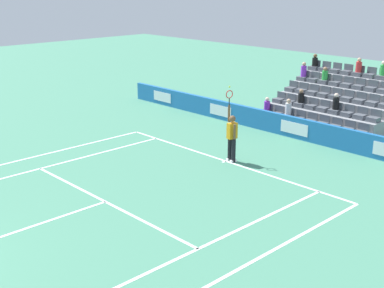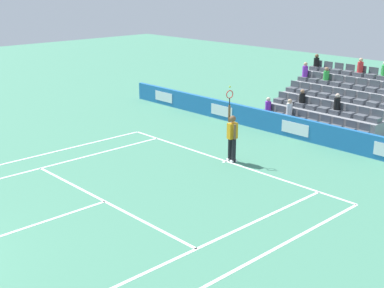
# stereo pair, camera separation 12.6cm
# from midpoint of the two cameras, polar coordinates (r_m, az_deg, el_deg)

# --- Properties ---
(line_baseline) EXTENTS (10.97, 0.10, 0.01)m
(line_baseline) POSITION_cam_midpoint_polar(r_m,az_deg,el_deg) (19.90, 3.52, -1.87)
(line_baseline) COLOR white
(line_baseline) RESTS_ON ground
(line_service) EXTENTS (8.23, 0.10, 0.01)m
(line_service) POSITION_cam_midpoint_polar(r_m,az_deg,el_deg) (16.57, -9.61, -6.20)
(line_service) COLOR white
(line_service) RESTS_ON ground
(line_centre_service) EXTENTS (0.10, 6.40, 0.01)m
(line_centre_service) POSITION_cam_midpoint_polar(r_m,az_deg,el_deg) (15.21, -19.72, -9.28)
(line_centre_service) COLOR white
(line_centre_service) RESTS_ON ground
(line_singles_sideline_left) EXTENTS (0.10, 11.89, 0.01)m
(line_singles_sideline_left) POSITION_cam_midpoint_polar(r_m,az_deg,el_deg) (19.72, -17.50, -2.87)
(line_singles_sideline_left) COLOR white
(line_singles_sideline_left) RESTS_ON ground
(line_singles_sideline_right) EXTENTS (0.10, 11.89, 0.01)m
(line_singles_sideline_right) POSITION_cam_midpoint_polar(r_m,az_deg,el_deg) (13.40, -1.04, -11.97)
(line_singles_sideline_right) COLOR white
(line_singles_sideline_right) RESTS_ON ground
(line_doubles_sideline_left) EXTENTS (0.10, 11.89, 0.01)m
(line_doubles_sideline_left) POSITION_cam_midpoint_polar(r_m,az_deg,el_deg) (20.90, -19.19, -1.89)
(line_doubles_sideline_left) COLOR white
(line_doubles_sideline_left) RESTS_ON ground
(line_doubles_sideline_right) EXTENTS (0.10, 11.89, 0.01)m
(line_doubles_sideline_right) POSITION_cam_midpoint_polar(r_m,az_deg,el_deg) (12.56, 3.33, -14.18)
(line_doubles_sideline_right) COLOR white
(line_doubles_sideline_right) RESTS_ON ground
(line_centre_mark) EXTENTS (0.10, 0.20, 0.01)m
(line_centre_mark) POSITION_cam_midpoint_polar(r_m,az_deg,el_deg) (19.83, 3.32, -1.93)
(line_centre_mark) COLOR white
(line_centre_mark) RESTS_ON ground
(sponsor_barrier) EXTENTS (21.80, 0.22, 0.92)m
(sponsor_barrier) POSITION_cam_midpoint_polar(r_m,az_deg,el_deg) (23.06, 11.03, 1.74)
(sponsor_barrier) COLOR #1E66AD
(sponsor_barrier) RESTS_ON ground
(tennis_player) EXTENTS (0.51, 0.40, 2.85)m
(tennis_player) POSITION_cam_midpoint_polar(r_m,az_deg,el_deg) (19.63, 4.16, 0.87)
(tennis_player) COLOR black
(tennis_player) RESTS_ON ground
(stadium_stand) EXTENTS (5.58, 4.75, 2.99)m
(stadium_stand) POSITION_cam_midpoint_polar(r_m,az_deg,el_deg) (25.89, 15.68, 3.96)
(stadium_stand) COLOR gray
(stadium_stand) RESTS_ON ground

